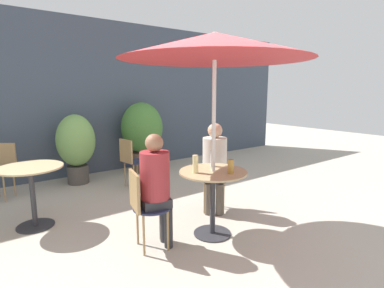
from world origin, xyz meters
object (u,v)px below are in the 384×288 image
(bistro_chair_1, at_px, (144,202))
(beer_glass_1, at_px, (195,164))
(cafe_table_near, at_px, (213,187))
(beer_glass_2, at_px, (231,167))
(potted_plant_0, at_px, (76,144))
(bistro_chair_2, at_px, (2,165))
(potted_plant_1, at_px, (142,131))
(seated_person_0, at_px, (215,160))
(bistro_chair_0, at_px, (215,173))
(bistro_chair_3, at_px, (131,158))
(umbrella, at_px, (215,47))
(seated_person_1, at_px, (156,181))
(beer_glass_0, at_px, (213,158))
(cafe_table_far, at_px, (32,183))

(bistro_chair_1, distance_m, beer_glass_1, 0.68)
(cafe_table_near, height_order, beer_glass_2, beer_glass_2)
(bistro_chair_1, relative_size, potted_plant_0, 0.68)
(bistro_chair_2, distance_m, potted_plant_1, 2.47)
(bistro_chair_1, height_order, seated_person_0, seated_person_0)
(bistro_chair_0, relative_size, beer_glass_1, 4.25)
(beer_glass_2, relative_size, potted_plant_0, 0.13)
(bistro_chair_3, bearing_deg, seated_person_0, -174.20)
(cafe_table_near, height_order, seated_person_0, seated_person_0)
(bistro_chair_3, relative_size, potted_plant_0, 0.68)
(bistro_chair_3, distance_m, potted_plant_0, 1.06)
(potted_plant_0, bearing_deg, umbrella, -76.79)
(seated_person_1, bearing_deg, potted_plant_0, 12.72)
(beer_glass_0, relative_size, umbrella, 0.09)
(bistro_chair_1, relative_size, seated_person_1, 0.69)
(cafe_table_far, bearing_deg, seated_person_1, -53.13)
(bistro_chair_1, bearing_deg, umbrella, -90.00)
(bistro_chair_2, bearing_deg, potted_plant_0, 40.19)
(bistro_chair_3, bearing_deg, bistro_chair_0, -170.02)
(cafe_table_near, relative_size, beer_glass_0, 3.99)
(beer_glass_1, relative_size, beer_glass_2, 1.27)
(bistro_chair_0, height_order, seated_person_0, seated_person_0)
(cafe_table_far, xyz_separation_m, beer_glass_2, (1.71, -1.63, 0.27))
(beer_glass_2, bearing_deg, seated_person_1, 155.48)
(bistro_chair_3, bearing_deg, cafe_table_near, 170.43)
(potted_plant_0, bearing_deg, beer_glass_1, -80.47)
(cafe_table_near, xyz_separation_m, umbrella, (0.00, -0.00, 1.53))
(seated_person_0, xyz_separation_m, beer_glass_1, (-0.65, -0.44, 0.13))
(cafe_table_far, height_order, beer_glass_1, beer_glass_1)
(potted_plant_1, bearing_deg, beer_glass_2, -99.79)
(seated_person_0, xyz_separation_m, potted_plant_1, (0.19, 2.48, 0.10))
(bistro_chair_2, bearing_deg, bistro_chair_1, -32.84)
(seated_person_1, bearing_deg, cafe_table_near, -90.00)
(seated_person_0, relative_size, potted_plant_1, 0.86)
(cafe_table_far, distance_m, bistro_chair_1, 1.52)
(bistro_chair_0, xyz_separation_m, bistro_chair_3, (-0.56, 1.53, 0.00))
(beer_glass_2, distance_m, potted_plant_0, 3.22)
(seated_person_0, bearing_deg, beer_glass_0, -91.70)
(bistro_chair_0, xyz_separation_m, bistro_chair_2, (-2.36, 2.25, 0.00))
(cafe_table_near, xyz_separation_m, cafe_table_far, (-1.62, 1.44, -0.01))
(bistro_chair_3, bearing_deg, beer_glass_0, 174.34)
(cafe_table_far, height_order, umbrella, umbrella)
(cafe_table_near, relative_size, bistro_chair_2, 0.90)
(beer_glass_1, distance_m, potted_plant_1, 3.03)
(beer_glass_2, height_order, umbrella, umbrella)
(bistro_chair_0, xyz_separation_m, seated_person_0, (-0.09, -0.10, 0.21))
(bistro_chair_3, height_order, beer_glass_1, beer_glass_1)
(seated_person_0, distance_m, umbrella, 1.52)
(cafe_table_far, height_order, bistro_chair_0, bistro_chair_0)
(cafe_table_near, relative_size, beer_glass_2, 4.90)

